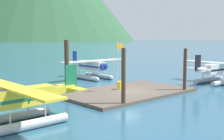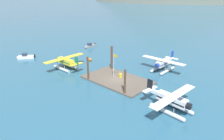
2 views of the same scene
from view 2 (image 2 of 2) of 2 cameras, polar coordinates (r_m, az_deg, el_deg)
name	(u,v)px [view 2 (image 2 of 2)]	position (r m, az deg, el deg)	size (l,w,h in m)	color
ground_plane	(117,80)	(41.29, 1.48, -2.96)	(1200.00, 1200.00, 0.00)	#285670
dock_platform	(117,80)	(41.23, 1.48, -2.77)	(13.77, 8.28, 0.30)	brown
piling_near_left	(88,69)	(40.68, -6.88, 0.35)	(0.36, 0.36, 5.03)	#4C3323
piling_near_right	(125,82)	(34.75, 3.70, -3.51)	(0.37, 0.37, 4.75)	#4C3323
piling_far_left	(112,58)	(46.04, -0.10, 3.40)	(0.48, 0.48, 5.66)	#4C3323
flagpole	(114,62)	(40.83, 0.63, 2.16)	(0.95, 0.10, 5.18)	silver
fuel_drum	(121,75)	(41.82, 2.45, -1.54)	(0.62, 0.62, 0.88)	gold
mooring_buoy	(90,60)	(53.15, -6.25, 2.98)	(0.85, 0.85, 0.85)	orange
seaplane_yellow_port_aft	(66,63)	(48.21, -13.08, 2.09)	(7.98, 10.40, 3.84)	#B7BABF
seaplane_cream_bow_right	(163,64)	(47.27, 14.35, 1.60)	(10.41, 7.98, 3.84)	#B7BABF
seaplane_white_stbd_aft	(172,101)	(31.72, 16.67, -8.60)	(7.97, 10.48, 3.84)	#B7BABF
boat_white_open_sw	(25,57)	(60.02, -23.45, 3.52)	(3.73, 4.26, 1.50)	silver
boat_grey_open_west	(90,46)	(67.02, -6.30, 6.84)	(1.94, 4.88, 1.50)	gray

